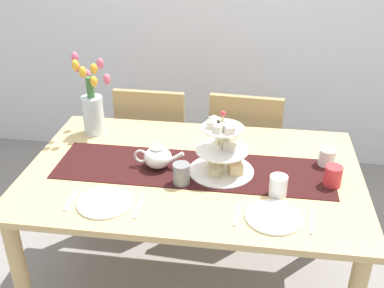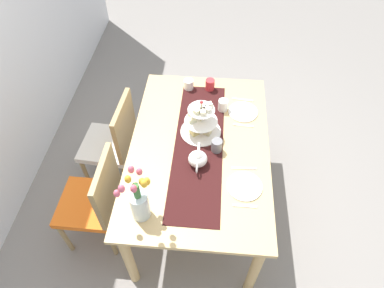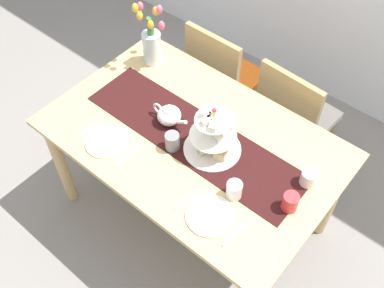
{
  "view_description": "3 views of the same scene",
  "coord_description": "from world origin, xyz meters",
  "px_view_note": "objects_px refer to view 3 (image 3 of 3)",
  "views": [
    {
      "loc": [
        0.26,
        -1.82,
        1.9
      ],
      "look_at": [
        -0.01,
        0.06,
        0.88
      ],
      "focal_mm": 43.3,
      "sensor_mm": 36.0,
      "label": 1
    },
    {
      "loc": [
        -1.54,
        -0.08,
        2.6
      ],
      "look_at": [
        -0.04,
        0.05,
        0.84
      ],
      "focal_mm": 31.25,
      "sensor_mm": 36.0,
      "label": 2
    },
    {
      "loc": [
        0.98,
        -1.18,
        2.61
      ],
      "look_at": [
        0.04,
        -0.06,
        0.81
      ],
      "focal_mm": 42.33,
      "sensor_mm": 36.0,
      "label": 3
    }
  ],
  "objects_px": {
    "dinner_plate_right": "(210,216)",
    "knife_left": "(126,156)",
    "tiered_cake_stand": "(214,137)",
    "mug_grey": "(172,141)",
    "fork_left": "(88,128)",
    "chair_right": "(293,115)",
    "knife_right": "(235,234)",
    "teapot": "(169,115)",
    "chair_left": "(222,76)",
    "dinner_plate_left": "(107,141)",
    "mug_orange": "(290,202)",
    "dining_table": "(193,150)",
    "tulip_vase": "(151,40)",
    "mug_white_text": "(234,190)",
    "fork_right": "(186,199)",
    "cream_jug": "(309,178)"
  },
  "relations": [
    {
      "from": "knife_right",
      "to": "tiered_cake_stand",
      "type": "bearing_deg",
      "value": 139.98
    },
    {
      "from": "fork_left",
      "to": "cream_jug",
      "type": "bearing_deg",
      "value": 22.44
    },
    {
      "from": "tulip_vase",
      "to": "cream_jug",
      "type": "xyz_separation_m",
      "value": [
        1.19,
        -0.18,
        -0.12
      ]
    },
    {
      "from": "tulip_vase",
      "to": "knife_right",
      "type": "relative_size",
      "value": 2.53
    },
    {
      "from": "tiered_cake_stand",
      "to": "fork_left",
      "type": "relative_size",
      "value": 2.03
    },
    {
      "from": "knife_right",
      "to": "mug_grey",
      "type": "relative_size",
      "value": 1.79
    },
    {
      "from": "cream_jug",
      "to": "mug_orange",
      "type": "distance_m",
      "value": 0.18
    },
    {
      "from": "mug_white_text",
      "to": "mug_grey",
      "type": "bearing_deg",
      "value": 175.45
    },
    {
      "from": "fork_left",
      "to": "mug_orange",
      "type": "relative_size",
      "value": 1.58
    },
    {
      "from": "dinner_plate_left",
      "to": "knife_right",
      "type": "bearing_deg",
      "value": 0.0
    },
    {
      "from": "tulip_vase",
      "to": "dinner_plate_right",
      "type": "bearing_deg",
      "value": -33.59
    },
    {
      "from": "chair_left",
      "to": "teapot",
      "type": "bearing_deg",
      "value": -76.09
    },
    {
      "from": "tiered_cake_stand",
      "to": "mug_white_text",
      "type": "relative_size",
      "value": 3.2
    },
    {
      "from": "tiered_cake_stand",
      "to": "dinner_plate_right",
      "type": "bearing_deg",
      "value": -53.73
    },
    {
      "from": "mug_orange",
      "to": "chair_left",
      "type": "bearing_deg",
      "value": 141.6
    },
    {
      "from": "dinner_plate_left",
      "to": "mug_grey",
      "type": "relative_size",
      "value": 2.42
    },
    {
      "from": "chair_left",
      "to": "dinner_plate_right",
      "type": "xyz_separation_m",
      "value": [
        0.71,
        -1.04,
        0.28
      ]
    },
    {
      "from": "mug_grey",
      "to": "teapot",
      "type": "bearing_deg",
      "value": 137.05
    },
    {
      "from": "fork_left",
      "to": "mug_white_text",
      "type": "distance_m",
      "value": 0.87
    },
    {
      "from": "chair_left",
      "to": "mug_white_text",
      "type": "xyz_separation_m",
      "value": [
        0.73,
        -0.88,
        0.32
      ]
    },
    {
      "from": "dining_table",
      "to": "teapot",
      "type": "distance_m",
      "value": 0.24
    },
    {
      "from": "dinner_plate_right",
      "to": "teapot",
      "type": "bearing_deg",
      "value": 149.37
    },
    {
      "from": "tiered_cake_stand",
      "to": "fork_right",
      "type": "height_order",
      "value": "tiered_cake_stand"
    },
    {
      "from": "chair_right",
      "to": "mug_orange",
      "type": "distance_m",
      "value": 0.92
    },
    {
      "from": "teapot",
      "to": "knife_left",
      "type": "relative_size",
      "value": 1.4
    },
    {
      "from": "teapot",
      "to": "fork_left",
      "type": "distance_m",
      "value": 0.44
    },
    {
      "from": "knife_left",
      "to": "knife_right",
      "type": "height_order",
      "value": "same"
    },
    {
      "from": "mug_white_text",
      "to": "mug_orange",
      "type": "xyz_separation_m",
      "value": [
        0.24,
        0.11,
        0.0
      ]
    },
    {
      "from": "dinner_plate_right",
      "to": "mug_grey",
      "type": "xyz_separation_m",
      "value": [
        -0.4,
        0.19,
        0.05
      ]
    },
    {
      "from": "chair_right",
      "to": "mug_orange",
      "type": "bearing_deg",
      "value": -62.72
    },
    {
      "from": "dinner_plate_right",
      "to": "knife_left",
      "type": "bearing_deg",
      "value": 180.0
    },
    {
      "from": "fork_right",
      "to": "dinner_plate_left",
      "type": "bearing_deg",
      "value": 180.0
    },
    {
      "from": "dining_table",
      "to": "tulip_vase",
      "type": "xyz_separation_m",
      "value": [
        -0.58,
        0.31,
        0.27
      ]
    },
    {
      "from": "chair_right",
      "to": "mug_grey",
      "type": "distance_m",
      "value": 0.94
    },
    {
      "from": "fork_right",
      "to": "mug_white_text",
      "type": "distance_m",
      "value": 0.23
    },
    {
      "from": "chair_left",
      "to": "fork_left",
      "type": "bearing_deg",
      "value": -96.83
    },
    {
      "from": "dining_table",
      "to": "fork_right",
      "type": "relative_size",
      "value": 10.32
    },
    {
      "from": "cream_jug",
      "to": "mug_orange",
      "type": "height_order",
      "value": "mug_orange"
    },
    {
      "from": "tiered_cake_stand",
      "to": "mug_grey",
      "type": "bearing_deg",
      "value": -143.74
    },
    {
      "from": "chair_left",
      "to": "chair_right",
      "type": "distance_m",
      "value": 0.57
    },
    {
      "from": "dinner_plate_left",
      "to": "mug_orange",
      "type": "height_order",
      "value": "mug_orange"
    },
    {
      "from": "dinner_plate_left",
      "to": "knife_left",
      "type": "xyz_separation_m",
      "value": [
        0.14,
        0.0,
        -0.0
      ]
    },
    {
      "from": "tiered_cake_stand",
      "to": "mug_grey",
      "type": "height_order",
      "value": "tiered_cake_stand"
    },
    {
      "from": "chair_right",
      "to": "teapot",
      "type": "xyz_separation_m",
      "value": [
        -0.39,
        -0.72,
        0.33
      ]
    },
    {
      "from": "teapot",
      "to": "mug_orange",
      "type": "bearing_deg",
      "value": -3.12
    },
    {
      "from": "chair_right",
      "to": "knife_left",
      "type": "xyz_separation_m",
      "value": [
        -0.41,
        -1.04,
        0.28
      ]
    },
    {
      "from": "chair_right",
      "to": "knife_right",
      "type": "relative_size",
      "value": 5.35
    },
    {
      "from": "tiered_cake_stand",
      "to": "cream_jug",
      "type": "bearing_deg",
      "value": 15.25
    },
    {
      "from": "teapot",
      "to": "mug_grey",
      "type": "height_order",
      "value": "teapot"
    },
    {
      "from": "cream_jug",
      "to": "dinner_plate_left",
      "type": "relative_size",
      "value": 0.37
    }
  ]
}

